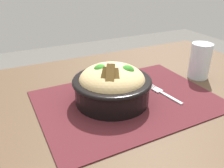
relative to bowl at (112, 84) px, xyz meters
The scene contains 5 objects.
table 0.15m from the bowl, 12.50° to the right, with size 1.08×0.77×0.75m.
placemat 0.07m from the bowl, 23.02° to the right, with size 0.47×0.34×0.00m, color #47191E.
bowl is the anchor object (origin of this frame).
fork 0.16m from the bowl, 10.86° to the right, with size 0.03×0.13×0.00m.
drinking_glass 0.32m from the bowl, ahead, with size 0.07×0.07×0.11m.
Camera 1 is at (-0.30, -0.48, 1.07)m, focal length 37.88 mm.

